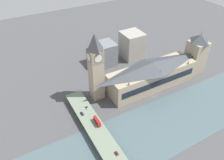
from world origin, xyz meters
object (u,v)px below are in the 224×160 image
car_northbound_tail (87,107)px  car_northbound_mid (82,114)px  double_decker_bus_lead (97,121)px  clock_tower (96,66)px  road_bridge (108,148)px  car_northbound_lead (117,153)px  victoria_tower (196,53)px  parliament_hall (152,74)px

car_northbound_tail → car_northbound_mid: bearing=127.1°
double_decker_bus_lead → clock_tower: bearing=-25.9°
road_bridge → double_decker_bus_lead: (26.00, -3.64, 3.69)m
road_bridge → car_northbound_lead: car_northbound_lead is taller
victoria_tower → road_bridge: bearing=109.7°
victoria_tower → road_bridge: 154.85m
victoria_tower → double_decker_bus_lead: (-25.84, 141.14, -14.54)m
parliament_hall → clock_tower: (12.36, 59.52, 22.69)m
victoria_tower → car_northbound_tail: victoria_tower is taller
double_decker_bus_lead → victoria_tower: bearing=-79.6°
clock_tower → double_decker_bus_lead: clock_tower is taller
road_bridge → double_decker_bus_lead: bearing=-8.0°
car_northbound_mid → clock_tower: bearing=-50.0°
road_bridge → car_northbound_lead: bearing=-160.7°
parliament_hall → car_northbound_mid: 86.19m
double_decker_bus_lead → car_northbound_tail: double_decker_bus_lead is taller
car_northbound_lead → victoria_tower: bearing=-66.9°
car_northbound_lead → parliament_hall: bearing=-52.4°
victoria_tower → double_decker_bus_lead: 144.22m
car_northbound_mid → car_northbound_tail: car_northbound_mid is taller
parliament_hall → road_bridge: 97.24m
parliament_hall → road_bridge: size_ratio=0.66×
clock_tower → car_northbound_mid: size_ratio=15.10×
parliament_hall → car_northbound_lead: bearing=127.6°
victoria_tower → car_northbound_lead: (-60.56, 141.72, -16.39)m
parliament_hall → clock_tower: clock_tower is taller
parliament_hall → victoria_tower: bearing=-90.0°
parliament_hall → car_northbound_lead: size_ratio=25.52×
car_northbound_mid → road_bridge: bearing=-175.1°
clock_tower → road_bridge: clock_tower is taller
clock_tower → double_decker_bus_lead: (-38.15, 18.51, -29.17)m
parliament_hall → car_northbound_lead: parliament_hall is taller
car_northbound_mid → car_northbound_tail: size_ratio=1.04×
victoria_tower → parliament_hall: bearing=90.0°
double_decker_bus_lead → car_northbound_lead: bearing=179.0°
parliament_hall → clock_tower: 64.89m
victoria_tower → car_northbound_lead: 154.98m
double_decker_bus_lead → car_northbound_mid: size_ratio=2.29×
car_northbound_lead → road_bridge: bearing=19.3°
clock_tower → car_northbound_tail: bearing=131.0°
parliament_hall → clock_tower: bearing=78.3°
double_decker_bus_lead → car_northbound_mid: bearing=23.7°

